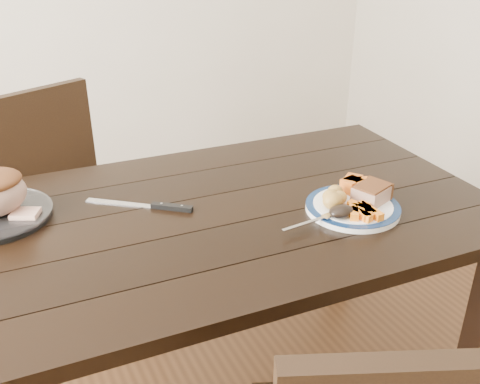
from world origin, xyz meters
name	(u,v)px	position (x,y,z in m)	size (l,w,h in m)	color
dining_table	(212,239)	(0.00, 0.00, 0.66)	(1.65, 0.99, 0.75)	black
chair_far	(67,197)	(-0.30, 0.73, 0.52)	(0.55, 0.56, 0.93)	black
dinner_plate	(353,208)	(0.36, -0.17, 0.76)	(0.26, 0.26, 0.02)	white
plate_rim	(353,205)	(0.36, -0.17, 0.77)	(0.26, 0.26, 0.02)	#0E2347
pork_slice	(372,194)	(0.42, -0.18, 0.79)	(0.10, 0.08, 0.04)	tan
roasted_potatoes	(334,197)	(0.31, -0.15, 0.79)	(0.09, 0.09, 0.05)	gold
carrot_batons	(363,211)	(0.34, -0.23, 0.78)	(0.10, 0.11, 0.02)	orange
pumpkin_wedges	(356,184)	(0.42, -0.11, 0.79)	(0.09, 0.09, 0.04)	orange
dark_mushroom	(341,211)	(0.28, -0.22, 0.79)	(0.07, 0.05, 0.03)	black
fork	(314,221)	(0.21, -0.21, 0.77)	(0.18, 0.03, 0.00)	silver
cut_slice	(26,214)	(-0.47, 0.16, 0.78)	(0.07, 0.06, 0.02)	tan
carving_knife	(159,206)	(-0.13, 0.08, 0.76)	(0.26, 0.22, 0.01)	silver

